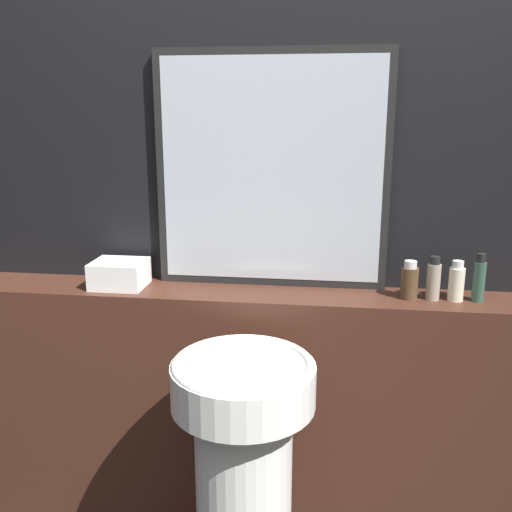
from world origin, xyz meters
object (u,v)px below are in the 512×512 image
shampoo_bottle (409,281)px  towel_stack (119,274)px  lotion_bottle (456,282)px  body_wash_bottle (479,280)px  conditioner_bottle (433,280)px  pedestal_sink (244,489)px  mirror (271,171)px

shampoo_bottle → towel_stack: bearing=180.0°
lotion_bottle → towel_stack: bearing=180.0°
lotion_bottle → body_wash_bottle: bearing=0.0°
shampoo_bottle → conditioner_bottle: conditioner_bottle is taller
pedestal_sink → conditioner_bottle: 0.85m
mirror → body_wash_bottle: bearing=-7.8°
body_wash_bottle → conditioner_bottle: bearing=-180.0°
lotion_bottle → body_wash_bottle: body_wash_bottle is taller
shampoo_bottle → body_wash_bottle: bearing=0.0°
pedestal_sink → conditioner_bottle: size_ratio=6.56×
towel_stack → body_wash_bottle: (1.16, 0.00, 0.03)m
lotion_bottle → conditioner_bottle: bearing=180.0°
mirror → lotion_bottle: 0.68m
mirror → lotion_bottle: mirror is taller
conditioner_bottle → body_wash_bottle: bearing=0.0°
mirror → conditioner_bottle: 0.62m
mirror → shampoo_bottle: mirror is taller
towel_stack → lotion_bottle: lotion_bottle is taller
towel_stack → shampoo_bottle: bearing=0.0°
towel_stack → conditioner_bottle: 1.03m
towel_stack → lotion_bottle: (1.10, 0.00, 0.01)m
towel_stack → conditioner_bottle: (1.03, 0.00, 0.02)m
towel_stack → body_wash_bottle: 1.16m
shampoo_bottle → body_wash_bottle: size_ratio=0.80×
body_wash_bottle → mirror: bearing=172.2°
conditioner_bottle → towel_stack: bearing=180.0°
towel_stack → lotion_bottle: bearing=0.0°
mirror → conditioner_bottle: (0.52, -0.09, -0.32)m
conditioner_bottle → shampoo_bottle: bearing=180.0°
mirror → shampoo_bottle: (0.45, -0.09, -0.33)m
shampoo_bottle → body_wash_bottle: (0.21, 0.00, 0.01)m
pedestal_sink → lotion_bottle: size_ratio=7.15×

